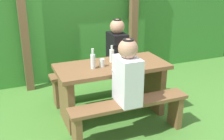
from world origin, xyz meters
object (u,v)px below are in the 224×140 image
picnic_table (112,81)px  cell_phone (120,65)px  bench_near (130,112)px  bench_far (98,78)px  person_black_coat (117,46)px  drinking_glass (102,63)px  bottle_left (112,55)px  person_white_shirt (127,74)px  bottle_right (93,61)px

picnic_table → cell_phone: size_ratio=10.00×
picnic_table → bench_near: size_ratio=1.00×
bench_near → bench_far: size_ratio=1.00×
person_black_coat → bench_far: bearing=179.4°
drinking_glass → cell_phone: drinking_glass is taller
drinking_glass → picnic_table: bearing=8.5°
bench_far → picnic_table: bearing=-90.0°
bottle_left → cell_phone: (0.04, -0.17, -0.09)m
bench_near → person_black_coat: (0.30, 1.06, 0.46)m
person_black_coat → bottle_left: bearing=-120.9°
person_black_coat → picnic_table: bearing=-119.2°
person_white_shirt → bottle_left: (0.07, 0.62, 0.02)m
bottle_right → bench_far: bearing=65.4°
person_black_coat → person_white_shirt: bearing=-107.5°
person_black_coat → bottle_left: person_black_coat is taller
person_white_shirt → bottle_right: size_ratio=2.91×
person_black_coat → cell_phone: size_ratio=5.14×
picnic_table → bench_far: size_ratio=1.00×
bench_near → cell_phone: (0.08, 0.46, 0.39)m
bench_near → person_white_shirt: bearing=175.0°
bench_far → cell_phone: 0.73m
drinking_glass → person_white_shirt: bearing=-78.6°
bench_near → drinking_glass: 0.69m
picnic_table → cell_phone: 0.25m
cell_phone → bottle_right: bearing=-176.8°
picnic_table → cell_phone: bearing=-43.4°
bottle_left → bottle_right: bottle_right is taller
cell_phone → bench_far: bearing=106.4°
bench_far → drinking_glass: size_ratio=14.33×
bench_near → bottle_right: bearing=118.0°
picnic_table → bottle_left: bottle_left is taller
person_white_shirt → bottle_right: bearing=114.6°
bench_near → bottle_right: size_ratio=5.66×
person_white_shirt → cell_phone: size_ratio=5.14×
drinking_glass → bottle_left: (0.18, 0.12, 0.04)m
drinking_glass → bottle_right: size_ratio=0.40×
bench_far → drinking_glass: (-0.14, -0.55, 0.44)m
picnic_table → person_white_shirt: 0.61m
bottle_right → cell_phone: size_ratio=1.77×
person_black_coat → bottle_left: size_ratio=3.27×
bench_far → bottle_right: 0.80m
person_white_shirt → bench_far: bearing=88.0°
cell_phone → picnic_table: bearing=145.6°
bottle_left → bottle_right: 0.33m
bench_far → person_white_shirt: (-0.04, -1.06, 0.46)m
bench_far → bottle_left: bottle_left is taller
picnic_table → person_black_coat: (0.30, 0.53, 0.30)m
bench_far → person_black_coat: (0.30, -0.00, 0.46)m
person_white_shirt → person_black_coat: bearing=72.5°
person_white_shirt → drinking_glass: bearing=101.4°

